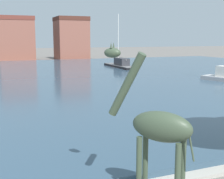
{
  "coord_description": "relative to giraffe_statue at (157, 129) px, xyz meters",
  "views": [
    {
      "loc": [
        -5.67,
        1.28,
        4.27
      ],
      "look_at": [
        -0.98,
        12.87,
        2.2
      ],
      "focal_mm": 49.29,
      "sensor_mm": 36.0,
      "label": 1
    }
  ],
  "objects": [
    {
      "name": "harbor_water",
      "position": [
        2.03,
        27.1,
        -1.97
      ],
      "size": [
        80.55,
        51.34,
        0.33
      ],
      "primitive_type": "cube",
      "color": "#334C60",
      "rests_on": "ground"
    },
    {
      "name": "townhouse_wide_warehouse",
      "position": [
        1.85,
        58.14,
        2.19
      ],
      "size": [
        6.85,
        6.46,
        8.62
      ],
      "color": "#8E5142",
      "rests_on": "ground"
    },
    {
      "name": "townhouse_corner_house",
      "position": [
        12.78,
        56.88,
        2.23
      ],
      "size": [
        6.34,
        6.46,
        8.7
      ],
      "color": "#8E5142",
      "rests_on": "ground"
    },
    {
      "name": "sailboat_black",
      "position": [
        13.61,
        33.94,
        -1.61
      ],
      "size": [
        1.8,
        9.68,
        7.68
      ],
      "color": "black",
      "rests_on": "ground"
    },
    {
      "name": "giraffe_statue",
      "position": [
        0.0,
        0.0,
        0.0
      ],
      "size": [
        1.74,
        2.1,
        4.19
      ],
      "color": "#3D4C38",
      "rests_on": "ground"
    },
    {
      "name": "quay_edge_coping",
      "position": [
        2.03,
        1.18,
        -2.08
      ],
      "size": [
        80.55,
        0.5,
        0.12
      ],
      "primitive_type": "cube",
      "color": "#ADA89E",
      "rests_on": "ground"
    }
  ]
}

